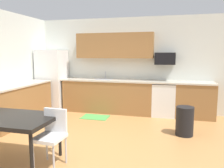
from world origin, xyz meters
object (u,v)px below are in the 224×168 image
at_px(microwave, 165,59).
at_px(dining_table, 9,120).
at_px(refrigerator, 52,80).
at_px(oven_range, 164,99).
at_px(chair_near_table, 52,133).
at_px(trash_bin, 185,121).

relative_size(microwave, dining_table, 0.39).
bearing_deg(microwave, dining_table, -122.95).
distance_m(refrigerator, oven_range, 3.32).
distance_m(microwave, chair_near_table, 3.82).
relative_size(oven_range, trash_bin, 1.52).
xyz_separation_m(oven_range, chair_near_table, (-1.54, -3.24, 0.05)).
xyz_separation_m(refrigerator, microwave, (3.29, 0.18, 0.66)).
bearing_deg(microwave, oven_range, -90.00).
bearing_deg(trash_bin, microwave, 107.14).
height_order(refrigerator, oven_range, refrigerator).
relative_size(dining_table, trash_bin, 2.33).
bearing_deg(refrigerator, microwave, 3.13).
xyz_separation_m(chair_near_table, trash_bin, (2.01, 1.82, -0.20)).
distance_m(oven_range, chair_near_table, 3.59).
relative_size(microwave, chair_near_table, 0.64).
height_order(refrigerator, chair_near_table, refrigerator).
xyz_separation_m(refrigerator, trash_bin, (3.76, -1.35, -0.59)).
relative_size(dining_table, chair_near_table, 1.65).
xyz_separation_m(microwave, chair_near_table, (-1.54, -3.34, -1.04)).
bearing_deg(oven_range, microwave, 90.00).
bearing_deg(refrigerator, chair_near_table, -60.96).
distance_m(refrigerator, dining_table, 3.42).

